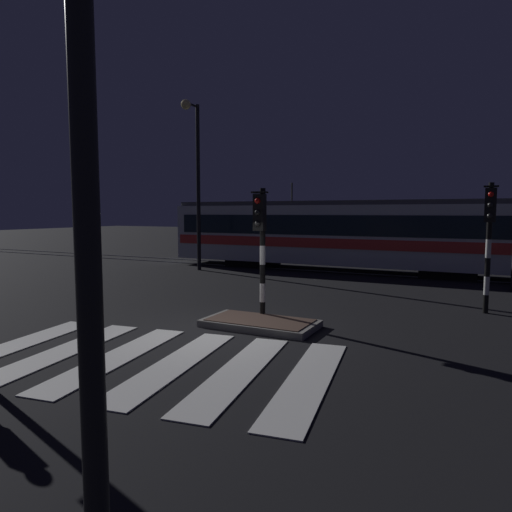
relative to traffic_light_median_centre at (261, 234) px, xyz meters
The scene contains 9 objects.
ground_plane 2.73m from the traffic_light_median_centre, 108.66° to the right, with size 120.00×120.00×0.00m, color black.
rail_near 10.17m from the traffic_light_median_centre, 92.99° to the left, with size 80.00×0.12×0.03m, color #59595E.
rail_far 11.58m from the traffic_light_median_centre, 92.61° to the left, with size 80.00×0.12×0.03m, color #59595E.
crosswalk_zebra 4.39m from the traffic_light_median_centre, 97.83° to the right, with size 7.36×5.07×0.02m.
traffic_island 2.19m from the traffic_light_median_centre, 65.81° to the right, with size 2.69×1.39×0.18m.
traffic_light_median_centre is the anchor object (origin of this frame).
traffic_light_corner_far_right 6.14m from the traffic_light_median_centre, 34.72° to the left, with size 0.36×0.42×3.52m.
street_lamp_trackside_left 10.77m from the traffic_light_median_centre, 133.13° to the left, with size 0.44×1.21×7.69m.
tram 10.70m from the traffic_light_median_centre, 95.60° to the left, with size 17.07×2.58×4.15m.
Camera 1 is at (5.55, -8.67, 2.74)m, focal length 32.25 mm.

